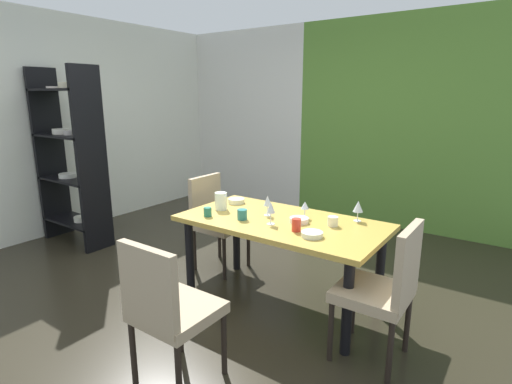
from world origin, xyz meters
TOP-DOWN VIEW (x-y plane):
  - ground_plane at (0.00, 0.00)m, footprint 5.26×5.49m
  - back_panel_interior at (-1.59, 2.69)m, footprint 2.09×0.10m
  - garden_window_panel at (1.04, 2.69)m, footprint 3.18×0.10m
  - left_interior_panel at (-2.58, 0.00)m, footprint 0.10×5.49m
  - dining_table at (0.68, 0.12)m, footprint 1.62×0.85m
  - chair_head_near at (0.66, -1.08)m, footprint 0.44×0.44m
  - chair_right_near at (1.60, -0.13)m, footprint 0.44×0.44m
  - chair_left_far at (-0.24, 0.38)m, footprint 0.45×0.44m
  - display_shelf at (-2.04, -0.02)m, footprint 0.89×0.35m
  - wine_glass_south at (0.52, 0.16)m, footprint 0.06×0.06m
  - wine_glass_near_window at (0.80, 0.28)m, footprint 0.07×0.07m
  - wine_glass_corner at (1.18, 0.45)m, footprint 0.08×0.08m
  - wine_glass_right at (0.66, -0.01)m, footprint 0.07×0.07m
  - serving_bowl_east at (0.82, 0.15)m, footprint 0.15×0.15m
  - serving_bowl_left at (1.05, -0.08)m, footprint 0.15×0.15m
  - serving_bowl_west at (0.07, 0.32)m, footprint 0.15×0.15m
  - cup_rear at (0.41, -0.04)m, footprint 0.08×0.08m
  - cup_north at (0.13, -0.14)m, footprint 0.07×0.07m
  - cup_center at (1.07, 0.22)m, footprint 0.08×0.08m
  - cup_near_shelf at (0.90, -0.04)m, footprint 0.07×0.07m
  - pitcher_front at (0.09, 0.08)m, footprint 0.12×0.11m

SIDE VIEW (x-z plane):
  - ground_plane at x=0.00m, z-range -0.02..0.00m
  - chair_left_far at x=-0.24m, z-range 0.06..0.98m
  - chair_head_near at x=0.66m, z-range 0.06..0.98m
  - chair_right_near at x=1.60m, z-range 0.06..1.00m
  - dining_table at x=0.68m, z-range 0.27..0.99m
  - serving_bowl_left at x=1.05m, z-range 0.72..0.76m
  - serving_bowl_east at x=0.82m, z-range 0.72..0.76m
  - serving_bowl_west at x=0.07m, z-range 0.72..0.76m
  - cup_center at x=1.07m, z-range 0.72..0.80m
  - cup_north at x=0.13m, z-range 0.72..0.80m
  - cup_rear at x=0.41m, z-range 0.72..0.81m
  - cup_near_shelf at x=0.90m, z-range 0.72..0.82m
  - pitcher_front at x=0.09m, z-range 0.72..0.88m
  - wine_glass_near_window at x=0.80m, z-range 0.75..0.89m
  - wine_glass_corner at x=1.18m, z-range 0.76..0.92m
  - wine_glass_south at x=0.52m, z-range 0.76..0.93m
  - wine_glass_right at x=0.66m, z-range 0.76..0.94m
  - display_shelf at x=-2.04m, z-range 0.01..2.00m
  - back_panel_interior at x=-1.59m, z-range 0.00..2.65m
  - garden_window_panel at x=1.04m, z-range 0.00..2.65m
  - left_interior_panel at x=-2.58m, z-range 0.00..2.65m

